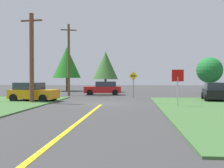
{
  "coord_description": "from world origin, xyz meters",
  "views": [
    {
      "loc": [
        2.46,
        -20.39,
        1.93
      ],
      "look_at": [
        0.5,
        3.02,
        1.48
      ],
      "focal_mm": 42.03,
      "sensor_mm": 36.0,
      "label": 1
    }
  ],
  "objects_px": {
    "parked_car_near_building": "(33,92)",
    "car_on_crossroad": "(215,92)",
    "oak_tree_right": "(209,70)",
    "pine_tree_center": "(67,62)",
    "utility_pole_near": "(32,57)",
    "utility_pole_mid": "(69,59)",
    "oak_tree_left": "(106,65)",
    "stop_sign": "(178,80)",
    "car_approaching_junction": "(104,88)",
    "direction_sign": "(133,82)"
  },
  "relations": [
    {
      "from": "parked_car_near_building",
      "to": "oak_tree_right",
      "type": "xyz_separation_m",
      "value": [
        18.19,
        12.31,
        2.22
      ]
    },
    {
      "from": "car_on_crossroad",
      "to": "direction_sign",
      "type": "relative_size",
      "value": 1.55
    },
    {
      "from": "car_approaching_junction",
      "to": "car_on_crossroad",
      "type": "height_order",
      "value": "same"
    },
    {
      "from": "parked_car_near_building",
      "to": "direction_sign",
      "type": "height_order",
      "value": "direction_sign"
    },
    {
      "from": "parked_car_near_building",
      "to": "oak_tree_right",
      "type": "bearing_deg",
      "value": 42.23
    },
    {
      "from": "stop_sign",
      "to": "utility_pole_near",
      "type": "distance_m",
      "value": 11.47
    },
    {
      "from": "pine_tree_center",
      "to": "utility_pole_mid",
      "type": "bearing_deg",
      "value": -74.35
    },
    {
      "from": "utility_pole_near",
      "to": "utility_pole_mid",
      "type": "height_order",
      "value": "utility_pole_mid"
    },
    {
      "from": "pine_tree_center",
      "to": "oak_tree_left",
      "type": "bearing_deg",
      "value": -17.81
    },
    {
      "from": "utility_pole_near",
      "to": "utility_pole_mid",
      "type": "distance_m",
      "value": 9.12
    },
    {
      "from": "car_approaching_junction",
      "to": "oak_tree_left",
      "type": "distance_m",
      "value": 8.06
    },
    {
      "from": "utility_pole_mid",
      "to": "utility_pole_near",
      "type": "bearing_deg",
      "value": -94.54
    },
    {
      "from": "parked_car_near_building",
      "to": "car_on_crossroad",
      "type": "relative_size",
      "value": 1.01
    },
    {
      "from": "direction_sign",
      "to": "stop_sign",
      "type": "bearing_deg",
      "value": -69.67
    },
    {
      "from": "utility_pole_mid",
      "to": "car_approaching_junction",
      "type": "bearing_deg",
      "value": 27.44
    },
    {
      "from": "utility_pole_near",
      "to": "oak_tree_right",
      "type": "distance_m",
      "value": 22.42
    },
    {
      "from": "car_on_crossroad",
      "to": "direction_sign",
      "type": "xyz_separation_m",
      "value": [
        -7.17,
        3.02,
        0.87
      ]
    },
    {
      "from": "stop_sign",
      "to": "car_on_crossroad",
      "type": "height_order",
      "value": "stop_sign"
    },
    {
      "from": "car_on_crossroad",
      "to": "oak_tree_right",
      "type": "distance_m",
      "value": 11.02
    },
    {
      "from": "car_approaching_junction",
      "to": "parked_car_near_building",
      "type": "height_order",
      "value": "same"
    },
    {
      "from": "car_on_crossroad",
      "to": "utility_pole_near",
      "type": "distance_m",
      "value": 15.86
    },
    {
      "from": "direction_sign",
      "to": "utility_pole_near",
      "type": "bearing_deg",
      "value": -142.2
    },
    {
      "from": "stop_sign",
      "to": "utility_pole_near",
      "type": "bearing_deg",
      "value": -13.32
    },
    {
      "from": "oak_tree_left",
      "to": "oak_tree_right",
      "type": "height_order",
      "value": "oak_tree_left"
    },
    {
      "from": "utility_pole_near",
      "to": "utility_pole_mid",
      "type": "bearing_deg",
      "value": 85.46
    },
    {
      "from": "utility_pole_mid",
      "to": "car_on_crossroad",
      "type": "bearing_deg",
      "value": -21.84
    },
    {
      "from": "utility_pole_near",
      "to": "direction_sign",
      "type": "relative_size",
      "value": 2.66
    },
    {
      "from": "utility_pole_near",
      "to": "oak_tree_right",
      "type": "xyz_separation_m",
      "value": [
        17.68,
        13.76,
        -0.64
      ]
    },
    {
      "from": "stop_sign",
      "to": "pine_tree_center",
      "type": "distance_m",
      "value": 26.45
    },
    {
      "from": "pine_tree_center",
      "to": "oak_tree_right",
      "type": "bearing_deg",
      "value": -18.49
    },
    {
      "from": "stop_sign",
      "to": "direction_sign",
      "type": "distance_m",
      "value": 8.82
    },
    {
      "from": "car_approaching_junction",
      "to": "pine_tree_center",
      "type": "bearing_deg",
      "value": -56.41
    },
    {
      "from": "oak_tree_right",
      "to": "car_approaching_junction",
      "type": "bearing_deg",
      "value": -168.32
    },
    {
      "from": "stop_sign",
      "to": "car_approaching_junction",
      "type": "relative_size",
      "value": 0.58
    },
    {
      "from": "direction_sign",
      "to": "oak_tree_right",
      "type": "bearing_deg",
      "value": 37.98
    },
    {
      "from": "utility_pole_mid",
      "to": "oak_tree_right",
      "type": "xyz_separation_m",
      "value": [
        16.96,
        4.69,
        -1.19
      ]
    },
    {
      "from": "oak_tree_left",
      "to": "parked_car_near_building",
      "type": "bearing_deg",
      "value": -104.63
    },
    {
      "from": "parked_car_near_building",
      "to": "pine_tree_center",
      "type": "xyz_separation_m",
      "value": [
        -1.97,
        19.05,
        3.74
      ]
    },
    {
      "from": "oak_tree_left",
      "to": "stop_sign",
      "type": "bearing_deg",
      "value": -70.54
    },
    {
      "from": "stop_sign",
      "to": "oak_tree_left",
      "type": "bearing_deg",
      "value": -73.71
    },
    {
      "from": "utility_pole_near",
      "to": "parked_car_near_building",
      "type": "bearing_deg",
      "value": 109.44
    },
    {
      "from": "car_on_crossroad",
      "to": "utility_pole_mid",
      "type": "distance_m",
      "value": 16.03
    },
    {
      "from": "car_approaching_junction",
      "to": "oak_tree_right",
      "type": "bearing_deg",
      "value": -171.17
    },
    {
      "from": "parked_car_near_building",
      "to": "stop_sign",
      "type": "bearing_deg",
      "value": -8.33
    },
    {
      "from": "car_approaching_junction",
      "to": "pine_tree_center",
      "type": "xyz_separation_m",
      "value": [
        -6.99,
        9.47,
        3.74
      ]
    },
    {
      "from": "stop_sign",
      "to": "oak_tree_right",
      "type": "distance_m",
      "value": 17.1
    },
    {
      "from": "stop_sign",
      "to": "oak_tree_left",
      "type": "distance_m",
      "value": 21.78
    },
    {
      "from": "direction_sign",
      "to": "parked_car_near_building",
      "type": "bearing_deg",
      "value": -150.74
    },
    {
      "from": "stop_sign",
      "to": "car_approaching_junction",
      "type": "xyz_separation_m",
      "value": [
        -6.64,
        13.03,
        -1.02
      ]
    },
    {
      "from": "direction_sign",
      "to": "pine_tree_center",
      "type": "distance_m",
      "value": 17.96
    }
  ]
}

